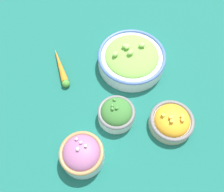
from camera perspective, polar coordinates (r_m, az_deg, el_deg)
ground_plane at (r=0.81m, az=0.00°, el=-0.99°), size 3.00×3.00×0.00m
bowl_red_onion at (r=0.71m, az=-6.89°, el=-13.02°), size 0.12×0.12×0.08m
bowl_broccoli at (r=0.76m, az=0.83°, el=-4.00°), size 0.11×0.11×0.07m
bowl_lettuce at (r=0.86m, az=4.50°, el=8.61°), size 0.23×0.23×0.08m
bowl_squash at (r=0.77m, az=13.49°, el=-5.60°), size 0.13×0.13×0.07m
loose_carrot at (r=0.88m, az=-11.60°, el=6.26°), size 0.17×0.04×0.03m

